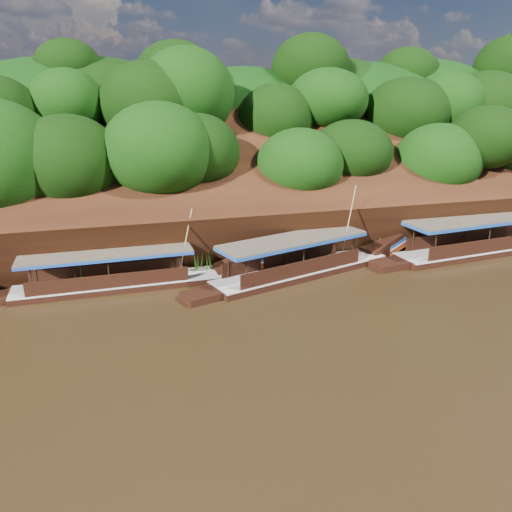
# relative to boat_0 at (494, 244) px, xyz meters

# --- Properties ---
(ground) EXTENTS (160.00, 160.00, 0.00)m
(ground) POSITION_rel_boat_0_xyz_m (-14.66, -7.85, -0.59)
(ground) COLOR black
(ground) RESTS_ON ground
(riverbank) EXTENTS (120.00, 30.06, 19.40)m
(riverbank) POSITION_rel_boat_0_xyz_m (-14.67, 14.87, 1.30)
(riverbank) COLOR black
(riverbank) RESTS_ON ground
(boat_0) EXTENTS (16.21, 3.83, 6.33)m
(boat_0) POSITION_rel_boat_0_xyz_m (0.00, 0.00, 0.00)
(boat_0) COLOR black
(boat_0) RESTS_ON ground
(boat_1) EXTENTS (14.18, 6.07, 5.78)m
(boat_1) POSITION_rel_boat_0_xyz_m (-13.73, -0.34, -0.03)
(boat_1) COLOR black
(boat_1) RESTS_ON ground
(boat_2) EXTENTS (14.24, 2.49, 4.79)m
(boat_2) POSITION_rel_boat_0_xyz_m (-24.34, 0.31, -0.08)
(boat_2) COLOR black
(boat_2) RESTS_ON ground
(reeds) EXTENTS (49.13, 2.57, 2.28)m
(reeds) POSITION_rel_boat_0_xyz_m (-18.18, 1.52, 0.37)
(reeds) COLOR #2D6218
(reeds) RESTS_ON ground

